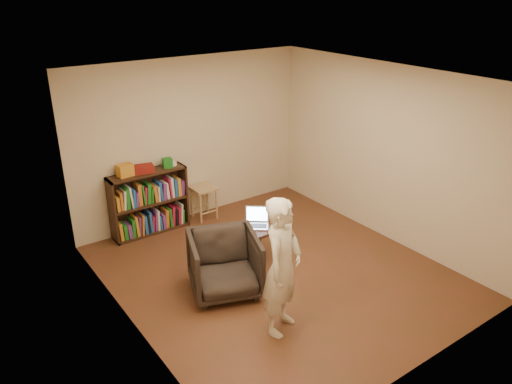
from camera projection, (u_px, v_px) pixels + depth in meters
floor at (276, 272)px, 6.74m from camera, size 4.50×4.50×0.00m
ceiling at (280, 79)px, 5.72m from camera, size 4.50×4.50×0.00m
wall_back at (191, 140)px, 7.91m from camera, size 4.00×0.00×4.00m
wall_left at (125, 226)px, 5.16m from camera, size 0.00×4.50×4.50m
wall_right at (386, 153)px, 7.30m from camera, size 0.00×4.50×4.50m
bookshelf at (149, 206)px, 7.67m from camera, size 1.20×0.30×1.00m
box_yellow at (125, 170)px, 7.25m from camera, size 0.23×0.18×0.18m
red_cloth at (144, 169)px, 7.42m from camera, size 0.34×0.28×0.10m
box_green at (167, 163)px, 7.60m from camera, size 0.17×0.17×0.14m
box_white at (173, 163)px, 7.67m from camera, size 0.10×0.10×0.07m
stool at (204, 193)px, 8.12m from camera, size 0.38×0.38×0.54m
armchair at (225, 264)px, 6.20m from camera, size 1.08×1.09×0.78m
side_table at (257, 233)px, 6.91m from camera, size 0.48×0.48×0.49m
laptop at (257, 221)px, 6.94m from camera, size 0.45×0.44×0.24m
person at (282, 267)px, 5.36m from camera, size 0.70×0.62×1.61m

